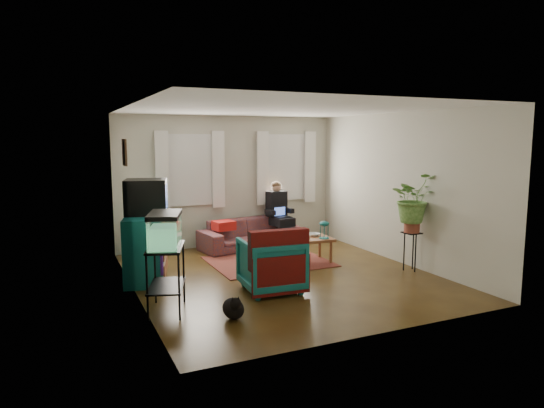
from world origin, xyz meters
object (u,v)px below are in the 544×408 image
side_table (148,237)px  coffee_table (301,251)px  sofa (249,229)px  dresser (146,248)px  armchair (271,262)px  aquarium_stand (166,279)px  plant_stand (411,251)px

side_table → coffee_table: size_ratio=0.59×
sofa → side_table: size_ratio=3.12×
dresser → armchair: (1.53, -1.28, -0.09)m
aquarium_stand → armchair: size_ratio=1.00×
dresser → plant_stand: bearing=-2.5°
side_table → coffee_table: (2.30, -1.79, -0.10)m
dresser → aquarium_stand: dresser is taller
sofa → plant_stand: sofa is taller
side_table → dresser: (-0.34, -1.69, 0.19)m
coffee_table → plant_stand: bearing=-35.7°
aquarium_stand → armchair: armchair is taller
aquarium_stand → coffee_table: 3.00m
sofa → aquarium_stand: bearing=-136.9°
dresser → plant_stand: (4.05, -1.27, -0.18)m
dresser → armchair: bearing=-25.0°
armchair → plant_stand: size_ratio=1.30×
sofa → dresser: (-2.25, -1.36, 0.12)m
dresser → armchair: 2.00m
aquarium_stand → coffee_table: size_ratio=0.78×
dresser → aquarium_stand: 1.51m
aquarium_stand → armchair: bearing=27.1°
side_table → plant_stand: bearing=-38.7°
coffee_table → plant_stand: size_ratio=1.65×
sofa → coffee_table: 1.52m
dresser → sofa: bearing=46.1°
side_table → aquarium_stand: (-0.35, -3.20, 0.10)m
coffee_table → sofa: bearing=109.2°
dresser → aquarium_stand: bearing=-75.4°
side_table → aquarium_stand: bearing=-96.2°
side_table → plant_stand: 4.75m
aquarium_stand → coffee_table: aquarium_stand is taller
armchair → side_table: bearing=-64.2°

